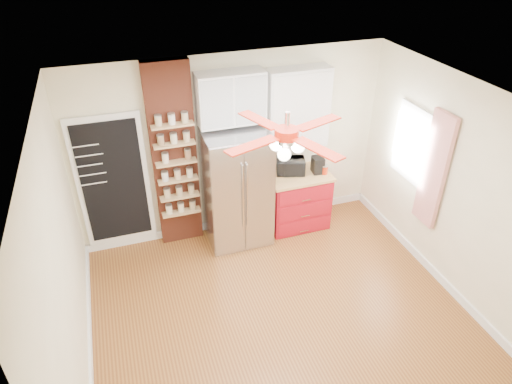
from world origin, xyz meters
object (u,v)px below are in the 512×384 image
object	(u,v)px
coffee_maker	(318,165)
pantry_jar_oats	(165,158)
toaster_oven	(290,166)
red_cabinet	(297,200)
fridge	(237,188)
canister_left	(324,170)
ceiling_fan	(287,134)

from	to	relation	value
coffee_maker	pantry_jar_oats	xyz separation A→B (m)	(-2.20, 0.13, 0.41)
coffee_maker	pantry_jar_oats	bearing A→B (deg)	-177.76
toaster_oven	pantry_jar_oats	world-z (taller)	pantry_jar_oats
toaster_oven	red_cabinet	bearing A→B (deg)	-21.62
red_cabinet	coffee_maker	bearing A→B (deg)	-5.43
fridge	coffee_maker	world-z (taller)	fridge
toaster_oven	fridge	bearing A→B (deg)	-154.48
red_cabinet	coffee_maker	size ratio (longest dim) A/B	3.78
toaster_oven	canister_left	world-z (taller)	toaster_oven
fridge	red_cabinet	size ratio (longest dim) A/B	1.86
ceiling_fan	canister_left	bearing A→B (deg)	50.85
ceiling_fan	canister_left	distance (m)	2.51
red_cabinet	coffee_maker	xyz separation A→B (m)	(0.29, -0.03, 0.57)
red_cabinet	ceiling_fan	size ratio (longest dim) A/B	0.67
toaster_oven	canister_left	bearing A→B (deg)	-3.69
ceiling_fan	pantry_jar_oats	bearing A→B (deg)	118.91
red_cabinet	pantry_jar_oats	bearing A→B (deg)	176.80
pantry_jar_oats	fridge	bearing A→B (deg)	-9.49
ceiling_fan	coffee_maker	bearing A→B (deg)	53.80
red_cabinet	canister_left	xyz separation A→B (m)	(0.37, -0.10, 0.51)
canister_left	pantry_jar_oats	distance (m)	2.33
fridge	pantry_jar_oats	size ratio (longest dim) A/B	13.17
fridge	coffee_maker	size ratio (longest dim) A/B	7.04
coffee_maker	pantry_jar_oats	world-z (taller)	pantry_jar_oats
red_cabinet	ceiling_fan	world-z (taller)	ceiling_fan
canister_left	fridge	bearing A→B (deg)	178.05
ceiling_fan	coffee_maker	xyz separation A→B (m)	(1.21, 1.65, -1.40)
toaster_oven	ceiling_fan	bearing A→B (deg)	-98.00
coffee_maker	canister_left	xyz separation A→B (m)	(0.08, -0.07, -0.06)
red_cabinet	toaster_oven	distance (m)	0.58
fridge	ceiling_fan	bearing A→B (deg)	-88.24
red_cabinet	pantry_jar_oats	distance (m)	2.15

